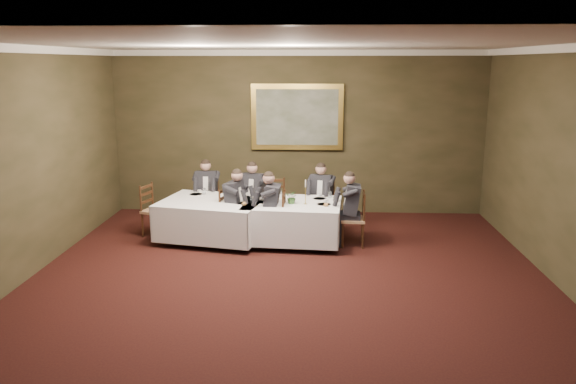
# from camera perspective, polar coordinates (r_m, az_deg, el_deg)

# --- Properties ---
(ground) EXTENTS (10.00, 10.00, 0.00)m
(ground) POSITION_cam_1_polar(r_m,az_deg,el_deg) (7.81, -0.30, -11.52)
(ground) COLOR black
(ground) RESTS_ON ground
(ceiling) EXTENTS (8.00, 10.00, 0.10)m
(ceiling) POSITION_cam_1_polar(r_m,az_deg,el_deg) (7.11, -0.33, 15.08)
(ceiling) COLOR silver
(ceiling) RESTS_ON back_wall
(back_wall) EXTENTS (8.00, 0.10, 3.50)m
(back_wall) POSITION_cam_1_polar(r_m,az_deg,el_deg) (12.19, 1.02, 5.99)
(back_wall) COLOR #2D2A16
(back_wall) RESTS_ON ground
(crown_molding) EXTENTS (8.00, 10.00, 0.12)m
(crown_molding) POSITION_cam_1_polar(r_m,az_deg,el_deg) (7.11, -0.33, 14.59)
(crown_molding) COLOR white
(crown_molding) RESTS_ON back_wall
(table_main) EXTENTS (1.84, 1.46, 0.67)m
(table_main) POSITION_cam_1_polar(r_m,az_deg,el_deg) (10.26, 0.47, -2.78)
(table_main) COLOR black
(table_main) RESTS_ON ground
(table_second) EXTENTS (2.11, 1.76, 0.67)m
(table_second) POSITION_cam_1_polar(r_m,az_deg,el_deg) (10.51, -7.63, -2.51)
(table_second) COLOR black
(table_second) RESTS_ON ground
(chair_main_backleft) EXTENTS (0.46, 0.44, 1.00)m
(chair_main_backleft) POSITION_cam_1_polar(r_m,az_deg,el_deg) (11.22, -1.39, -2.26)
(chair_main_backleft) COLOR #946E4B
(chair_main_backleft) RESTS_ON ground
(chair_main_backright) EXTENTS (0.54, 0.53, 1.00)m
(chair_main_backright) POSITION_cam_1_polar(r_m,az_deg,el_deg) (11.13, 3.43, -2.42)
(chair_main_backright) COLOR #946E4B
(chair_main_backright) RESTS_ON ground
(diner_main_backright) EXTENTS (0.52, 0.57, 1.35)m
(diner_main_backright) POSITION_cam_1_polar(r_m,az_deg,el_deg) (11.06, 3.43, -1.30)
(diner_main_backright) COLOR black
(diner_main_backright) RESTS_ON chair_main_backright
(chair_main_endleft) EXTENTS (0.53, 0.54, 1.00)m
(chair_main_endleft) POSITION_cam_1_polar(r_m,az_deg,el_deg) (10.49, -5.56, -3.42)
(chair_main_endleft) COLOR #946E4B
(chair_main_endleft) RESTS_ON ground
(diner_main_endleft) EXTENTS (0.58, 0.52, 1.35)m
(diner_main_endleft) POSITION_cam_1_polar(r_m,az_deg,el_deg) (10.42, -5.53, -2.23)
(diner_main_endleft) COLOR black
(diner_main_endleft) RESTS_ON chair_main_endleft
(chair_main_endright) EXTENTS (0.44, 0.46, 1.00)m
(chair_main_endright) POSITION_cam_1_polar(r_m,az_deg,el_deg) (10.24, 6.64, -3.86)
(chair_main_endright) COLOR #946E4B
(chair_main_endright) RESTS_ON ground
(diner_main_endright) EXTENTS (0.50, 0.43, 1.35)m
(diner_main_endright) POSITION_cam_1_polar(r_m,az_deg,el_deg) (10.18, 6.61, -2.63)
(diner_main_endright) COLOR black
(diner_main_endright) RESTS_ON chair_main_endright
(chair_sec_backleft) EXTENTS (0.45, 0.43, 1.00)m
(chair_sec_backleft) POSITION_cam_1_polar(r_m,az_deg,el_deg) (11.59, -8.14, -1.90)
(chair_sec_backleft) COLOR #946E4B
(chair_sec_backleft) RESTS_ON ground
(diner_sec_backleft) EXTENTS (0.43, 0.49, 1.35)m
(diner_sec_backleft) POSITION_cam_1_polar(r_m,az_deg,el_deg) (11.52, -8.19, -0.82)
(diner_sec_backleft) COLOR black
(diner_sec_backleft) RESTS_ON chair_sec_backleft
(chair_sec_backright) EXTENTS (0.55, 0.53, 1.00)m
(chair_sec_backright) POSITION_cam_1_polar(r_m,az_deg,el_deg) (11.25, -3.40, -2.25)
(chair_sec_backright) COLOR #946E4B
(chair_sec_backright) RESTS_ON ground
(diner_sec_backright) EXTENTS (0.52, 0.58, 1.35)m
(diner_sec_backright) POSITION_cam_1_polar(r_m,az_deg,el_deg) (11.18, -3.44, -1.13)
(diner_sec_backright) COLOR black
(diner_sec_backright) RESTS_ON chair_sec_backright
(chair_sec_endright) EXTENTS (0.43, 0.45, 1.00)m
(chair_sec_endright) POSITION_cam_1_polar(r_m,az_deg,el_deg) (10.18, -1.42, -3.88)
(chair_sec_endright) COLOR #946E4B
(chair_sec_endright) RESTS_ON ground
(diner_sec_endright) EXTENTS (0.49, 0.43, 1.35)m
(diner_sec_endright) POSITION_cam_1_polar(r_m,az_deg,el_deg) (10.12, -1.49, -2.64)
(diner_sec_endright) COLOR black
(diner_sec_endright) RESTS_ON chair_sec_endright
(chair_sec_endleft) EXTENTS (0.54, 0.55, 1.00)m
(chair_sec_endleft) POSITION_cam_1_polar(r_m,az_deg,el_deg) (11.04, -13.29, -2.88)
(chair_sec_endleft) COLOR #946E4B
(chair_sec_endleft) RESTS_ON ground
(centerpiece) EXTENTS (0.29, 0.27, 0.26)m
(centerpiece) POSITION_cam_1_polar(r_m,az_deg,el_deg) (10.07, 0.41, -0.46)
(centerpiece) COLOR #2D5926
(centerpiece) RESTS_ON table_main
(candlestick) EXTENTS (0.07, 0.07, 0.46)m
(candlestick) POSITION_cam_1_polar(r_m,az_deg,el_deg) (10.04, 1.79, -0.29)
(candlestick) COLOR #A78B33
(candlestick) RESTS_ON table_main
(place_setting_table_main) EXTENTS (0.33, 0.31, 0.14)m
(place_setting_table_main) POSITION_cam_1_polar(r_m,az_deg,el_deg) (10.61, -1.53, -0.32)
(place_setting_table_main) COLOR white
(place_setting_table_main) RESTS_ON table_main
(place_setting_table_second) EXTENTS (0.33, 0.31, 0.14)m
(place_setting_table_second) POSITION_cam_1_polar(r_m,az_deg,el_deg) (10.98, -9.05, -0.02)
(place_setting_table_second) COLOR white
(place_setting_table_second) RESTS_ON table_second
(painting) EXTENTS (1.97, 0.09, 1.40)m
(painting) POSITION_cam_1_polar(r_m,az_deg,el_deg) (12.09, 0.93, 7.62)
(painting) COLOR gold
(painting) RESTS_ON back_wall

